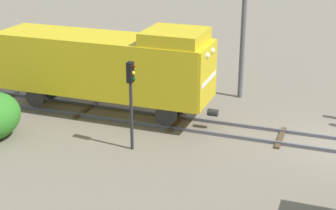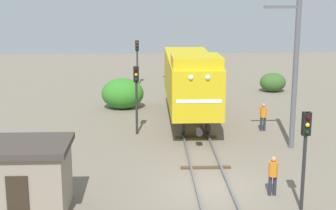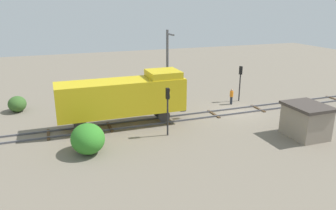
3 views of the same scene
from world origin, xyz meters
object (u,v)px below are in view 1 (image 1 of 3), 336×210
(locomotive, at_px, (107,63))
(traffic_signal_mid, at_px, (131,90))
(worker_by_signal, at_px, (179,78))
(catenary_mast, at_px, (243,25))

(locomotive, xyz_separation_m, traffic_signal_mid, (-3.40, -2.85, 0.04))
(traffic_signal_mid, relative_size, worker_by_signal, 2.38)
(traffic_signal_mid, height_order, worker_by_signal, traffic_signal_mid)
(traffic_signal_mid, bearing_deg, locomotive, 39.97)
(locomotive, relative_size, traffic_signal_mid, 2.87)
(locomotive, distance_m, catenary_mast, 7.80)
(traffic_signal_mid, xyz_separation_m, catenary_mast, (8.34, -3.02, 1.39))
(locomotive, xyz_separation_m, catenary_mast, (4.94, -5.87, 1.43))
(locomotive, relative_size, catenary_mast, 1.47)
(locomotive, height_order, worker_by_signal, locomotive)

